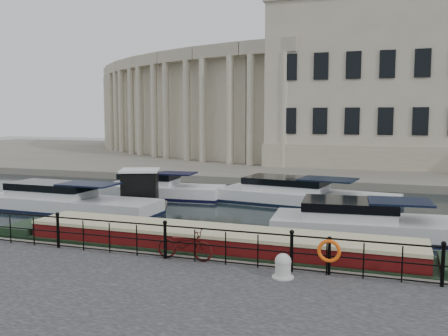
# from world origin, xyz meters

# --- Properties ---
(ground_plane) EXTENTS (160.00, 160.00, 0.00)m
(ground_plane) POSITION_xyz_m (0.00, 0.00, 0.00)
(ground_plane) COLOR black
(ground_plane) RESTS_ON ground
(far_bank) EXTENTS (120.00, 42.00, 0.55)m
(far_bank) POSITION_xyz_m (0.00, 39.00, 0.28)
(far_bank) COLOR #6B665B
(far_bank) RESTS_ON ground_plane
(railing) EXTENTS (24.14, 0.14, 1.22)m
(railing) POSITION_xyz_m (0.00, -2.25, 1.20)
(railing) COLOR black
(railing) RESTS_ON near_quay
(civic_building) EXTENTS (53.55, 31.84, 16.85)m
(civic_building) POSITION_xyz_m (-1.00, 34.71, 7.04)
(civic_building) COLOR #ADA38C
(civic_building) RESTS_ON far_bank
(bicycle) EXTENTS (1.87, 0.67, 0.98)m
(bicycle) POSITION_xyz_m (0.63, -2.17, 1.04)
(bicycle) COLOR #430D0C
(bicycle) RESTS_ON near_quay
(mooring_bollard) EXTENTS (0.61, 0.61, 0.69)m
(mooring_bollard) POSITION_xyz_m (3.89, -2.89, 0.87)
(mooring_bollard) COLOR #BCBCB7
(mooring_bollard) RESTS_ON near_quay
(life_ring_post) EXTENTS (0.67, 0.19, 1.09)m
(life_ring_post) POSITION_xyz_m (5.06, -2.26, 1.23)
(life_ring_post) COLOR black
(life_ring_post) RESTS_ON near_quay
(narrowboat) EXTENTS (16.97, 2.50, 1.61)m
(narrowboat) POSITION_xyz_m (1.05, -0.57, 0.37)
(narrowboat) COLOR black
(narrowboat) RESTS_ON ground_plane
(harbour_hut) EXTENTS (3.46, 3.20, 2.17)m
(harbour_hut) POSITION_xyz_m (-6.34, 7.86, 0.95)
(harbour_hut) COLOR #6B665B
(harbour_hut) RESTS_ON ground_plane
(cabin_cruisers) EXTENTS (24.18, 10.49, 1.99)m
(cabin_cruisers) POSITION_xyz_m (-1.54, 8.19, 0.37)
(cabin_cruisers) COLOR silver
(cabin_cruisers) RESTS_ON ground_plane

